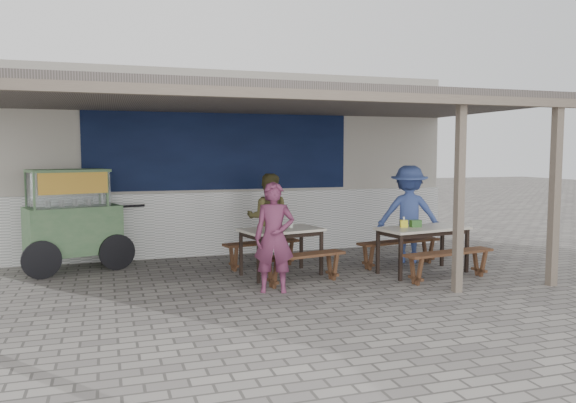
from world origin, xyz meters
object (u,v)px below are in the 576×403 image
Objects in this scene: bench_left_wall at (262,248)px; bench_right_wall at (399,247)px; bench_left_street at (303,262)px; patron_wall_side at (268,218)px; patron_street_side at (274,237)px; table_left at (281,234)px; condiment_jar at (291,225)px; bench_right_street at (449,258)px; vendor_cart at (72,216)px; tissue_box at (404,224)px; donation_box at (415,223)px; patron_right_table at (409,214)px; condiment_bowl at (274,227)px; table_right at (423,232)px.

bench_left_wall is 2.36m from bench_right_wall.
bench_left_street is 1.79m from patron_wall_side.
patron_street_side is at bearing 95.31° from patron_wall_side.
table_left is 0.24m from condiment_jar.
bench_left_street is at bearing 158.41° from bench_right_street.
table_left is 3.48m from vendor_cart.
patron_street_side is (-0.55, -0.33, 0.44)m from bench_left_street.
tissue_box is (2.07, -1.11, 0.48)m from bench_left_wall.
bench_left_wall is at bearing 153.27° from donation_box.
vendor_cart is at bearing 159.86° from tissue_box.
condiment_bowl is at bearing 33.80° from patron_right_table.
patron_wall_side is 0.92× the size of patron_right_table.
vendor_cart reaches higher than bench_left_street.
patron_street_side reaches higher than condiment_bowl.
bench_left_street is at bearing 173.88° from table_right.
tissue_box is 2.11m from condiment_bowl.
donation_box is 1.98× the size of condiment_jar.
patron_right_table is at bearing -18.78° from bench_left_wall.
table_left is at bearing 167.25° from donation_box.
donation_box reaches higher than bench_right_wall.
tissue_box is at bearing 81.85° from patron_right_table.
tissue_box is at bearing 159.44° from patron_wall_side.
bench_left_wall is at bearing 151.83° from tissue_box.
condiment_jar is (-1.94, 0.58, -0.01)m from donation_box.
condiment_jar reaches higher than table_left.
bench_right_street is at bearing -72.90° from donation_box.
table_right is 13.47× the size of tissue_box.
vendor_cart is (-3.03, 0.76, 0.58)m from bench_left_wall.
donation_box is at bearing -100.08° from bench_right_wall.
table_left is 2.16m from bench_right_wall.
table_right is at bearing -30.89° from donation_box.
patron_wall_side is 9.23× the size of donation_box.
table_left is at bearing 156.99° from table_right.
patron_wall_side is at bearing -23.37° from vendor_cart.
condiment_bowl is at bearing 171.48° from bench_right_wall.
donation_box is at bearing 161.67° from patron_wall_side.
condiment_jar is at bearing 163.48° from donation_box.
patron_wall_side is 0.98m from condiment_jar.
tissue_box is at bearing 30.86° from patron_street_side.
vendor_cart reaches higher than bench_right_street.
condiment_bowl reaches higher than bench_right_street.
tissue_box reaches higher than table_right.
table_left is at bearing 166.91° from tissue_box.
bench_left_wall is at bearing 134.63° from bench_right_street.
bench_left_wall is 2.70m from patron_right_table.
bench_right_wall is 5.51m from vendor_cart.
condiment_bowl is (-2.25, 0.50, -0.04)m from donation_box.
bench_right_street is at bearing -24.24° from bench_left_street.
condiment_jar reaches higher than bench_right_wall.
patron_right_table is at bearing 66.60° from donation_box.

